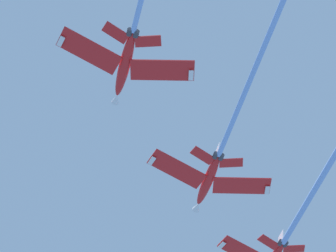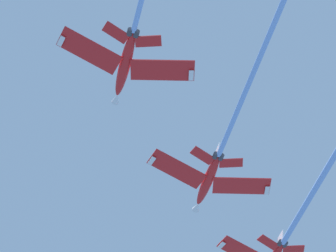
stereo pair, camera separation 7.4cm
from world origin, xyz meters
name	(u,v)px [view 1 (the left image)]	position (x,y,z in m)	size (l,w,h in m)	color
jet_lead	(299,216)	(-4.30, 12.95, 114.86)	(41.79, 38.73, 28.39)	red
jet_second	(225,140)	(-23.58, 17.85, 108.30)	(39.82, 36.65, 26.48)	red
jet_third	(136,20)	(-46.11, 21.08, 101.91)	(37.45, 34.39, 25.05)	red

